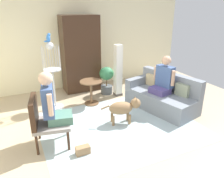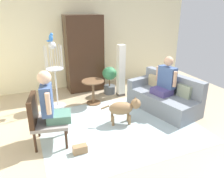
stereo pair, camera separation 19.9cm
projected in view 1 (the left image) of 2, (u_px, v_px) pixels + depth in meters
ground_plane at (116, 127)px, 4.48m from camera, size 7.64×7.64×0.00m
back_wall at (74, 41)px, 6.37m from camera, size 6.96×0.12×2.67m
area_rug at (119, 125)px, 4.55m from camera, size 3.10×2.53×0.01m
couch at (162, 96)px, 5.26m from camera, size 1.19×1.80×0.82m
armchair at (43, 119)px, 3.74m from camera, size 0.71×0.69×0.92m
person_on_couch at (164, 78)px, 5.06m from camera, size 0.50×0.56×0.86m
person_on_armchair at (52, 102)px, 3.68m from camera, size 0.53×0.51×0.91m
round_end_table at (91, 90)px, 5.42m from camera, size 0.54×0.54×0.60m
dog at (124, 108)px, 4.55m from camera, size 0.81×0.39×0.56m
bird_cage_stand at (53, 75)px, 5.08m from camera, size 0.41×0.41×1.56m
parrot at (48, 38)px, 4.77m from camera, size 0.17×0.10×0.19m
potted_plant at (107, 78)px, 6.04m from camera, size 0.39×0.39×0.76m
column_lamp at (118, 71)px, 5.85m from camera, size 0.20×0.20×1.38m
armoire_cabinet at (80, 54)px, 6.14m from camera, size 1.01×0.56×2.08m
handbag at (83, 150)px, 3.67m from camera, size 0.24×0.12×0.14m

